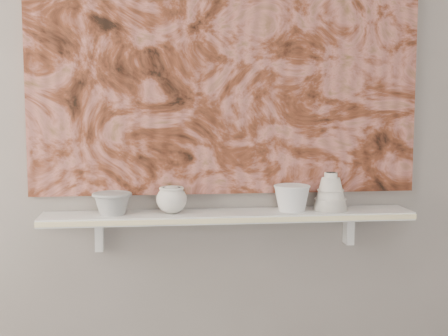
{
  "coord_description": "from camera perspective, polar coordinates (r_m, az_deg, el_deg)",
  "views": [
    {
      "loc": [
        -0.28,
        -0.8,
        1.35
      ],
      "look_at": [
        -0.02,
        1.49,
        1.1
      ],
      "focal_mm": 50.0,
      "sensor_mm": 36.0,
      "label": 1
    }
  ],
  "objects": [
    {
      "name": "bracket_left",
      "position": [
        2.44,
        -11.33,
        -6.02
      ],
      "size": [
        0.03,
        0.06,
        0.12
      ],
      "primitive_type": "cube",
      "color": "silver",
      "rests_on": "wall_back"
    },
    {
      "name": "shelf_stripe",
      "position": [
        2.28,
        0.72,
        -4.84
      ],
      "size": [
        1.4,
        0.01,
        0.02
      ],
      "primitive_type": "cube",
      "color": "#F9E7A6",
      "rests_on": "shelf"
    },
    {
      "name": "painting",
      "position": [
        2.41,
        0.22,
        10.7
      ],
      "size": [
        1.5,
        0.02,
        1.1
      ],
      "primitive_type": "cube",
      "color": "brown",
      "rests_on": "wall_back"
    },
    {
      "name": "cup_cream",
      "position": [
        2.34,
        -4.81,
        -2.89
      ],
      "size": [
        0.13,
        0.13,
        0.1
      ],
      "primitive_type": null,
      "rotation": [
        0.0,
        0.0,
        0.17
      ],
      "color": "silver",
      "rests_on": "shelf"
    },
    {
      "name": "wall_back",
      "position": [
        2.42,
        0.18,
        6.19
      ],
      "size": [
        3.6,
        0.0,
        3.6
      ],
      "primitive_type": "plane",
      "rotation": [
        1.57,
        0.0,
        0.0
      ],
      "color": "gray",
      "rests_on": "floor"
    },
    {
      "name": "shelf",
      "position": [
        2.37,
        0.44,
        -4.41
      ],
      "size": [
        1.4,
        0.18,
        0.03
      ],
      "primitive_type": "cube",
      "color": "silver",
      "rests_on": "wall_back"
    },
    {
      "name": "bell_vessel",
      "position": [
        2.43,
        9.71,
        -2.11
      ],
      "size": [
        0.17,
        0.17,
        0.15
      ],
      "primitive_type": null,
      "rotation": [
        0.0,
        0.0,
        0.31
      ],
      "color": "white",
      "rests_on": "shelf"
    },
    {
      "name": "bracket_right",
      "position": [
        2.55,
        11.32,
        -5.48
      ],
      "size": [
        0.03,
        0.06,
        0.12
      ],
      "primitive_type": "cube",
      "color": "silver",
      "rests_on": "wall_back"
    },
    {
      "name": "bowl_grey",
      "position": [
        2.34,
        -10.18,
        -3.18
      ],
      "size": [
        0.18,
        0.18,
        0.09
      ],
      "primitive_type": null,
      "rotation": [
        0.0,
        0.0,
        0.31
      ],
      "color": "gray",
      "rests_on": "shelf"
    },
    {
      "name": "bowl_white",
      "position": [
        2.4,
        6.23,
        -2.72
      ],
      "size": [
        0.19,
        0.19,
        0.1
      ],
      "primitive_type": null,
      "rotation": [
        0.0,
        0.0,
        0.44
      ],
      "color": "silver",
      "rests_on": "shelf"
    },
    {
      "name": "house_motif",
      "position": [
        2.49,
        10.6,
        3.37
      ],
      "size": [
        0.09,
        0.0,
        0.08
      ],
      "primitive_type": "cube",
      "color": "black",
      "rests_on": "painting"
    }
  ]
}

